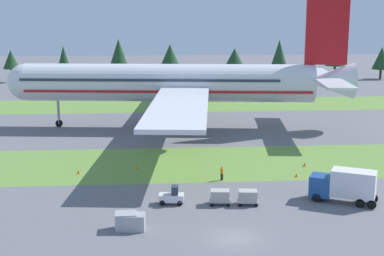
# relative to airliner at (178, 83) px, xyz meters

# --- Properties ---
(ground_plane) EXTENTS (400.00, 400.00, 0.00)m
(ground_plane) POSITION_rel_airliner_xyz_m (2.68, -47.68, -7.81)
(ground_plane) COLOR slate
(grass_strip_near) EXTENTS (320.00, 17.03, 0.01)m
(grass_strip_near) POSITION_rel_airliner_xyz_m (2.68, -22.84, -7.81)
(grass_strip_near) COLOR olive
(grass_strip_near) RESTS_ON ground
(grass_strip_far) EXTENTS (320.00, 17.03, 0.01)m
(grass_strip_far) POSITION_rel_airliner_xyz_m (2.68, 23.21, -7.81)
(grass_strip_far) COLOR olive
(grass_strip_far) RESTS_ON ground
(airliner) EXTENTS (58.62, 72.43, 21.79)m
(airliner) POSITION_rel_airliner_xyz_m (0.00, 0.00, 0.00)
(airliner) COLOR silver
(airliner) RESTS_ON ground
(baggage_tug) EXTENTS (2.72, 1.56, 1.97)m
(baggage_tug) POSITION_rel_airliner_xyz_m (-2.56, -38.41, -7.00)
(baggage_tug) COLOR silver
(baggage_tug) RESTS_ON ground
(cargo_dolly_lead) EXTENTS (2.34, 1.72, 1.55)m
(cargo_dolly_lead) POSITION_rel_airliner_xyz_m (2.44, -38.93, -6.89)
(cargo_dolly_lead) COLOR #A3A3A8
(cargo_dolly_lead) RESTS_ON ground
(cargo_dolly_second) EXTENTS (2.34, 1.72, 1.55)m
(cargo_dolly_second) POSITION_rel_airliner_xyz_m (5.33, -39.22, -6.89)
(cargo_dolly_second) COLOR #A3A3A8
(cargo_dolly_second) RESTS_ON ground
(catering_truck) EXTENTS (7.25, 5.18, 3.58)m
(catering_truck) POSITION_rel_airliner_xyz_m (15.59, -39.20, -5.86)
(catering_truck) COLOR #1E4C8E
(catering_truck) RESTS_ON ground
(ground_crew_marshaller) EXTENTS (0.42, 0.43, 1.74)m
(ground_crew_marshaller) POSITION_rel_airliner_xyz_m (3.69, -30.56, -6.87)
(ground_crew_marshaller) COLOR black
(ground_crew_marshaller) RESTS_ON ground
(uld_container_0) EXTENTS (2.05, 1.67, 1.61)m
(uld_container_0) POSITION_rel_airliner_xyz_m (-7.08, -45.00, -7.01)
(uld_container_0) COLOR #A3A3A8
(uld_container_0) RESTS_ON ground
(uld_container_1) EXTENTS (2.13, 1.76, 1.50)m
(uld_container_1) POSITION_rel_airliner_xyz_m (-6.34, -45.16, -7.06)
(uld_container_1) COLOR #A3A3A8
(uld_container_1) RESTS_ON ground
(taxiway_marker_0) EXTENTS (0.44, 0.44, 0.54)m
(taxiway_marker_0) POSITION_rel_airliner_xyz_m (-6.55, -24.86, -7.54)
(taxiway_marker_0) COLOR orange
(taxiway_marker_0) RESTS_ON ground
(taxiway_marker_1) EXTENTS (0.44, 0.44, 0.45)m
(taxiway_marker_1) POSITION_rel_airliner_xyz_m (12.98, -29.83, -7.59)
(taxiway_marker_1) COLOR orange
(taxiway_marker_1) RESTS_ON ground
(taxiway_marker_2) EXTENTS (0.44, 0.44, 0.51)m
(taxiway_marker_2) POSITION_rel_airliner_xyz_m (-13.72, -26.49, -7.56)
(taxiway_marker_2) COLOR orange
(taxiway_marker_2) RESTS_ON ground
(taxiway_marker_3) EXTENTS (0.44, 0.44, 0.51)m
(taxiway_marker_3) POSITION_rel_airliner_xyz_m (15.23, -25.27, -7.56)
(taxiway_marker_3) COLOR orange
(taxiway_marker_3) RESTS_ON ground
(distant_tree_line) EXTENTS (189.29, 11.31, 12.78)m
(distant_tree_line) POSITION_rel_airliner_xyz_m (3.39, 63.25, -0.62)
(distant_tree_line) COLOR #4C3823
(distant_tree_line) RESTS_ON ground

